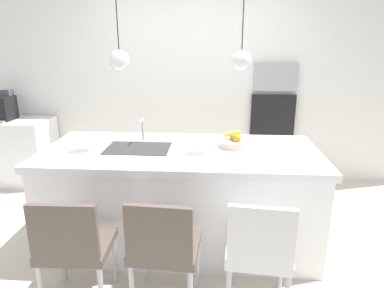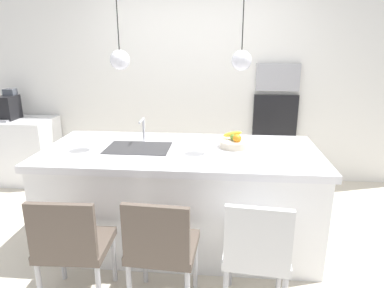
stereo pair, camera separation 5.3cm
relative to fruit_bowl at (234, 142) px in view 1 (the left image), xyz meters
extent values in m
plane|color=beige|center=(-0.47, -0.10, -0.94)|extent=(6.60, 6.60, 0.00)
cube|color=silver|center=(-0.47, 1.55, 0.36)|extent=(6.00, 0.10, 2.60)
cube|color=white|center=(-0.47, -0.10, -0.52)|extent=(2.34, 1.01, 0.84)
cube|color=white|center=(-0.47, -0.10, -0.07)|extent=(2.40, 1.07, 0.06)
cube|color=#2D2D30|center=(-0.85, -0.10, -0.05)|extent=(0.56, 0.40, 0.02)
cylinder|color=silver|center=(-0.85, 0.14, 0.07)|extent=(0.02, 0.02, 0.22)
cylinder|color=silver|center=(-0.85, 0.06, 0.17)|extent=(0.02, 0.16, 0.02)
cylinder|color=beige|center=(0.00, 0.00, -0.01)|extent=(0.26, 0.26, 0.06)
sphere|color=olive|center=(0.00, 0.03, 0.04)|extent=(0.07, 0.07, 0.07)
sphere|color=orange|center=(0.02, -0.02, 0.04)|extent=(0.08, 0.08, 0.08)
ellipsoid|color=yellow|center=(-0.02, 0.04, 0.07)|extent=(0.19, 0.10, 0.09)
cube|color=white|center=(-2.87, 1.18, -0.52)|extent=(1.10, 0.60, 0.84)
cube|color=black|center=(-2.85, 1.18, 0.05)|extent=(0.20, 0.28, 0.30)
cube|color=#4C515B|center=(-2.85, 1.26, 0.24)|extent=(0.14, 0.11, 0.08)
cube|color=#9E9EA3|center=(0.57, 1.48, 0.43)|extent=(0.54, 0.08, 0.34)
cube|color=black|center=(0.57, 1.48, -0.07)|extent=(0.56, 0.08, 0.56)
cube|color=brown|center=(-1.12, -0.91, -0.51)|extent=(0.48, 0.44, 0.06)
cube|color=brown|center=(-1.11, -1.10, -0.29)|extent=(0.44, 0.05, 0.38)
cylinder|color=#B2B2B7|center=(-0.92, -0.73, -0.74)|extent=(0.04, 0.04, 0.40)
cylinder|color=#B2B2B7|center=(-1.33, -0.74, -0.74)|extent=(0.04, 0.04, 0.40)
cube|color=brown|center=(-0.49, -0.91, -0.49)|extent=(0.48, 0.45, 0.06)
cube|color=brown|center=(-0.51, -1.10, -0.27)|extent=(0.43, 0.07, 0.38)
cylinder|color=#B2B2B7|center=(-0.29, -0.74, -0.73)|extent=(0.04, 0.04, 0.42)
cylinder|color=#B2B2B7|center=(-0.68, -0.72, -0.73)|extent=(0.04, 0.04, 0.42)
cube|color=silver|center=(0.14, -0.91, -0.48)|extent=(0.47, 0.50, 0.06)
cube|color=silver|center=(0.12, -1.12, -0.26)|extent=(0.41, 0.08, 0.39)
cylinder|color=#B2B2B7|center=(0.34, -0.73, -0.73)|extent=(0.04, 0.04, 0.43)
cylinder|color=#B2B2B7|center=(-0.03, -0.69, -0.73)|extent=(0.04, 0.04, 0.43)
sphere|color=silver|center=(-0.97, -0.10, 0.71)|extent=(0.16, 0.16, 0.16)
cylinder|color=black|center=(-0.97, -0.10, 1.10)|extent=(0.01, 0.01, 0.60)
sphere|color=silver|center=(0.03, -0.10, 0.71)|extent=(0.16, 0.16, 0.16)
cylinder|color=black|center=(0.03, -0.10, 1.10)|extent=(0.01, 0.01, 0.60)
camera|label=1|loc=(-0.17, -2.94, 0.86)|focal=32.00mm
camera|label=2|loc=(-0.12, -2.94, 0.86)|focal=32.00mm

